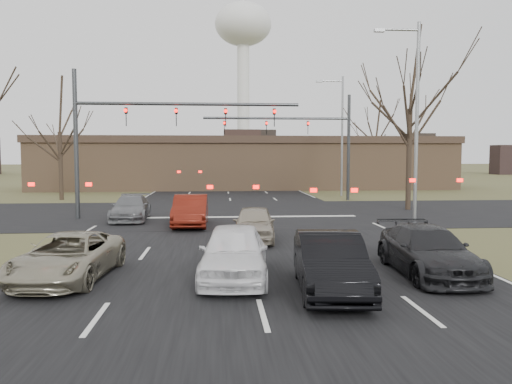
# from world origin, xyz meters

# --- Properties ---
(ground) EXTENTS (360.00, 360.00, 0.00)m
(ground) POSITION_xyz_m (0.00, 0.00, 0.00)
(ground) COLOR #4D4B29
(ground) RESTS_ON ground
(road_main) EXTENTS (14.00, 300.00, 0.02)m
(road_main) POSITION_xyz_m (0.00, 60.00, 0.01)
(road_main) COLOR black
(road_main) RESTS_ON ground
(road_cross) EXTENTS (200.00, 14.00, 0.02)m
(road_cross) POSITION_xyz_m (0.00, 15.00, 0.01)
(road_cross) COLOR black
(road_cross) RESTS_ON ground
(building) EXTENTS (42.40, 10.40, 5.30)m
(building) POSITION_xyz_m (2.00, 38.00, 2.67)
(building) COLOR #876649
(building) RESTS_ON ground
(water_tower) EXTENTS (15.00, 15.00, 44.50)m
(water_tower) POSITION_xyz_m (6.00, 120.00, 35.47)
(water_tower) COLOR silver
(water_tower) RESTS_ON ground
(mast_arm_near) EXTENTS (12.12, 0.24, 8.00)m
(mast_arm_near) POSITION_xyz_m (-5.23, 13.00, 5.07)
(mast_arm_near) COLOR #383A3D
(mast_arm_near) RESTS_ON ground
(mast_arm_far) EXTENTS (11.12, 0.24, 8.00)m
(mast_arm_far) POSITION_xyz_m (6.18, 23.00, 5.02)
(mast_arm_far) COLOR #383A3D
(mast_arm_far) RESTS_ON ground
(streetlight_right_near) EXTENTS (2.34, 0.25, 10.00)m
(streetlight_right_near) POSITION_xyz_m (8.82, 10.00, 5.59)
(streetlight_right_near) COLOR gray
(streetlight_right_near) RESTS_ON ground
(streetlight_right_far) EXTENTS (2.34, 0.25, 10.00)m
(streetlight_right_far) POSITION_xyz_m (9.32, 27.00, 5.59)
(streetlight_right_far) COLOR gray
(streetlight_right_far) RESTS_ON ground
(tree_right_near) EXTENTS (6.90, 6.90, 11.50)m
(tree_right_near) POSITION_xyz_m (11.00, 16.00, 8.90)
(tree_right_near) COLOR black
(tree_right_near) RESTS_ON ground
(tree_left_far) EXTENTS (5.70, 5.70, 9.50)m
(tree_left_far) POSITION_xyz_m (-13.00, 25.00, 7.34)
(tree_left_far) COLOR black
(tree_left_far) RESTS_ON ground
(tree_right_far) EXTENTS (5.40, 5.40, 9.00)m
(tree_right_far) POSITION_xyz_m (15.00, 35.00, 6.96)
(tree_right_far) COLOR black
(tree_right_far) RESTS_ON ground
(car_silver_suv) EXTENTS (2.52, 4.77, 1.28)m
(car_silver_suv) POSITION_xyz_m (-5.07, -0.51, 0.64)
(car_silver_suv) COLOR gray
(car_silver_suv) RESTS_ON ground
(car_white_sedan) EXTENTS (2.13, 4.61, 1.53)m
(car_white_sedan) POSITION_xyz_m (-0.51, -0.83, 0.77)
(car_white_sedan) COLOR white
(car_white_sedan) RESTS_ON ground
(car_black_hatch) EXTENTS (1.95, 4.62, 1.48)m
(car_black_hatch) POSITION_xyz_m (1.85, -2.28, 0.74)
(car_black_hatch) COLOR black
(car_black_hatch) RESTS_ON ground
(car_charcoal_sedan) EXTENTS (2.06, 4.79, 1.38)m
(car_charcoal_sedan) POSITION_xyz_m (5.07, -0.67, 0.69)
(car_charcoal_sedan) COLOR black
(car_charcoal_sedan) RESTS_ON ground
(car_grey_ahead) EXTENTS (2.02, 4.59, 1.31)m
(car_grey_ahead) POSITION_xyz_m (-5.54, 12.18, 0.66)
(car_grey_ahead) COLOR slate
(car_grey_ahead) RESTS_ON ground
(car_red_ahead) EXTENTS (1.60, 4.58, 1.51)m
(car_red_ahead) POSITION_xyz_m (-2.27, 9.85, 0.75)
(car_red_ahead) COLOR maroon
(car_red_ahead) RESTS_ON ground
(car_silver_ahead) EXTENTS (2.02, 4.20, 1.39)m
(car_silver_ahead) POSITION_xyz_m (0.50, 5.45, 0.69)
(car_silver_ahead) COLOR #A49984
(car_silver_ahead) RESTS_ON ground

